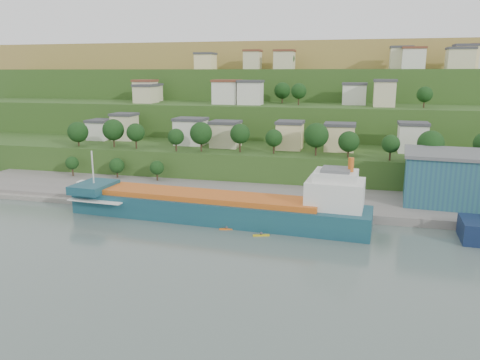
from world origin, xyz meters
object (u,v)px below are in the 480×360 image
(caravan, at_px, (89,186))
(kayak_orange, at_px, (226,229))
(warehouse, at_px, (469,179))
(cargo_ship_near, at_px, (225,209))

(caravan, xyz_separation_m, kayak_orange, (45.19, -18.66, -2.43))
(kayak_orange, bearing_deg, caravan, 142.16)
(caravan, bearing_deg, warehouse, 4.82)
(cargo_ship_near, relative_size, caravan, 11.40)
(cargo_ship_near, distance_m, caravan, 44.93)
(warehouse, height_order, kayak_orange, warehouse)
(caravan, relative_size, kayak_orange, 1.99)
(cargo_ship_near, relative_size, kayak_orange, 22.66)
(warehouse, xyz_separation_m, kayak_orange, (-54.30, -27.67, -8.20))
(cargo_ship_near, relative_size, warehouse, 2.20)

